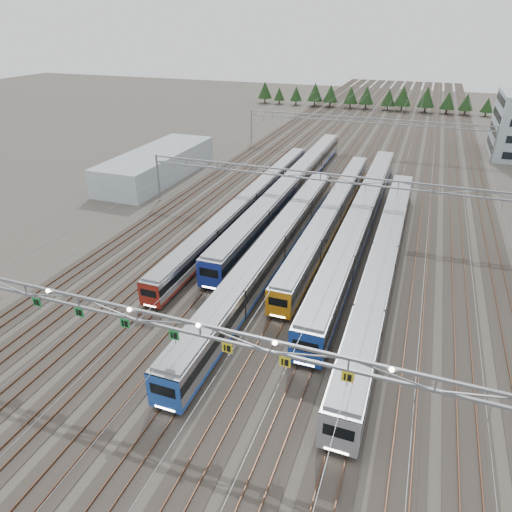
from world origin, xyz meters
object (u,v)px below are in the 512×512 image
(gantry_mid, at_px, (320,182))
(west_shed, at_px, (158,165))
(train_b, at_px, (291,186))
(train_c, at_px, (274,247))
(train_e, at_px, (361,218))
(train_f, at_px, (384,257))
(train_a, at_px, (249,202))
(gantry_near, at_px, (199,333))
(gantry_far, at_px, (364,124))
(train_d, at_px, (332,213))

(gantry_mid, relative_size, west_shed, 1.88)
(train_b, xyz_separation_m, train_c, (4.50, -23.44, -0.07))
(train_b, bearing_deg, train_e, -36.93)
(train_b, xyz_separation_m, train_f, (18.00, -21.47, -0.07))
(train_b, xyz_separation_m, gantry_mid, (6.75, -8.34, 4.09))
(train_c, xyz_separation_m, train_e, (9.00, 13.30, 0.09))
(train_a, relative_size, gantry_mid, 1.06)
(train_b, xyz_separation_m, west_shed, (-28.20, 2.75, 0.28))
(train_e, height_order, gantry_near, gantry_near)
(gantry_far, distance_m, west_shed, 48.85)
(train_a, height_order, train_d, train_d)
(gantry_near, xyz_separation_m, gantry_mid, (0.05, 40.12, -0.70))
(gantry_near, bearing_deg, train_e, 79.94)
(gantry_mid, height_order, west_shed, gantry_mid)
(train_f, distance_m, west_shed, 52.17)
(gantry_near, relative_size, gantry_far, 1.00)
(train_d, bearing_deg, train_b, 134.84)
(gantry_mid, bearing_deg, train_c, -98.48)
(west_shed, bearing_deg, gantry_near, -55.72)
(gantry_near, bearing_deg, train_b, 97.87)
(train_c, bearing_deg, train_e, 55.91)
(gantry_mid, bearing_deg, gantry_near, -90.07)
(train_c, distance_m, train_f, 13.64)
(train_d, xyz_separation_m, gantry_mid, (-2.25, 0.70, 4.32))
(train_f, bearing_deg, gantry_near, -112.71)
(train_c, bearing_deg, gantry_far, 87.86)
(train_a, distance_m, train_b, 9.82)
(train_e, relative_size, gantry_far, 1.13)
(train_a, distance_m, west_shed, 26.34)
(train_c, height_order, gantry_mid, gantry_mid)
(gantry_near, relative_size, west_shed, 1.88)
(train_f, relative_size, gantry_mid, 1.02)
(gantry_mid, bearing_deg, train_e, -14.95)
(gantry_mid, distance_m, gantry_far, 45.00)
(train_a, bearing_deg, train_f, -29.53)
(train_c, xyz_separation_m, west_shed, (-32.70, 26.19, 0.35))
(gantry_mid, bearing_deg, west_shed, 162.39)
(train_b, distance_m, train_d, 12.76)
(train_a, xyz_separation_m, west_shed, (-23.70, 11.47, 0.65))
(gantry_near, bearing_deg, west_shed, 124.28)
(train_c, height_order, gantry_far, gantry_far)
(train_a, xyz_separation_m, train_f, (22.50, -12.75, 0.31))
(train_e, distance_m, train_f, 12.18)
(train_b, height_order, gantry_near, gantry_near)
(train_f, distance_m, gantry_far, 59.35)
(train_e, xyz_separation_m, west_shed, (-41.70, 12.90, 0.26))
(train_a, height_order, gantry_mid, gantry_mid)
(train_c, distance_m, west_shed, 41.90)
(gantry_near, relative_size, gantry_mid, 1.00)
(train_d, distance_m, west_shed, 39.03)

